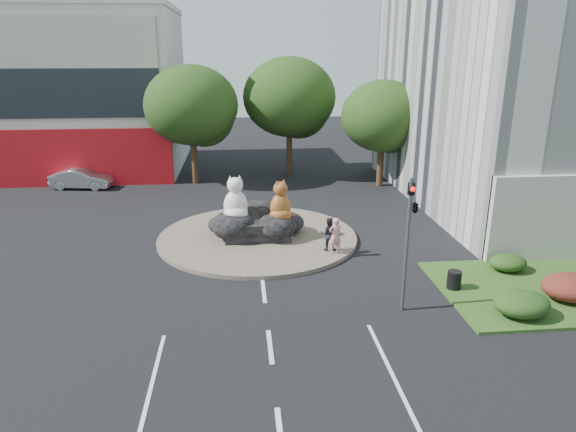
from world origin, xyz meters
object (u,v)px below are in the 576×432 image
object	(u,v)px
cat_white	(235,198)
litter_bin	(454,280)
pedestrian_pink	(335,236)
cat_tabby	(280,200)
kitten_white	(286,232)
pedestrian_dark	(328,234)
parked_car	(81,179)
kitten_calico	(232,233)

from	to	relation	value
cat_white	litter_bin	xyz separation A→B (m)	(8.56, -6.47, -1.76)
pedestrian_pink	cat_tabby	bearing A→B (deg)	-61.43
kitten_white	pedestrian_dark	size ratio (longest dim) A/B	0.57
pedestrian_pink	parked_car	size ratio (longest dim) A/B	0.41
cat_tabby	parked_car	bearing A→B (deg)	104.94
cat_white	parked_car	bearing A→B (deg)	127.70
cat_white	pedestrian_pink	world-z (taller)	cat_white
kitten_white	litter_bin	size ratio (longest dim) A/B	1.25
kitten_white	pedestrian_pink	xyz separation A→B (m)	(2.08, -1.86, 0.40)
kitten_calico	pedestrian_pink	size ratio (longest dim) A/B	0.49
kitten_calico	litter_bin	world-z (taller)	kitten_calico
cat_tabby	pedestrian_dark	world-z (taller)	cat_tabby
kitten_white	litter_bin	distance (m)	8.43
pedestrian_pink	litter_bin	xyz separation A→B (m)	(4.06, -3.92, -0.57)
pedestrian_dark	litter_bin	distance (m)	6.12
litter_bin	pedestrian_dark	bearing A→B (deg)	134.81
pedestrian_dark	litter_bin	xyz separation A→B (m)	(4.30, -4.33, -0.51)
litter_bin	pedestrian_pink	bearing A→B (deg)	136.01
cat_tabby	pedestrian_dark	xyz separation A→B (m)	(2.08, -1.87, -1.14)
cat_white	cat_tabby	bearing A→B (deg)	-12.58
kitten_white	cat_tabby	bearing A→B (deg)	86.43
cat_white	kitten_white	distance (m)	2.98
cat_tabby	litter_bin	xyz separation A→B (m)	(6.38, -6.20, -1.66)
kitten_calico	litter_bin	size ratio (longest dim) A/B	1.15
cat_white	kitten_calico	xyz separation A→B (m)	(-0.23, -0.54, -1.63)
pedestrian_pink	parked_car	world-z (taller)	pedestrian_pink
pedestrian_pink	pedestrian_dark	xyz separation A→B (m)	(-0.24, 0.41, -0.06)
kitten_calico	pedestrian_pink	distance (m)	5.16
pedestrian_pink	pedestrian_dark	world-z (taller)	pedestrian_pink
pedestrian_dark	parked_car	xyz separation A→B (m)	(-14.91, 13.52, -0.31)
kitten_calico	parked_car	xyz separation A→B (m)	(-10.41, 11.91, 0.07)
kitten_calico	kitten_white	bearing A→B (deg)	-2.39
cat_white	cat_tabby	world-z (taller)	cat_white
kitten_calico	parked_car	size ratio (longest dim) A/B	0.20
litter_bin	cat_tabby	bearing A→B (deg)	135.82
cat_tabby	pedestrian_pink	bearing A→B (deg)	-77.32
kitten_calico	pedestrian_pink	bearing A→B (deg)	-22.02
parked_car	cat_white	bearing A→B (deg)	-128.37
kitten_calico	cat_white	bearing A→B (deg)	67.74
pedestrian_pink	pedestrian_dark	size ratio (longest dim) A/B	1.07
cat_white	parked_car	world-z (taller)	cat_white
cat_tabby	kitten_calico	bearing A→B (deg)	153.34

